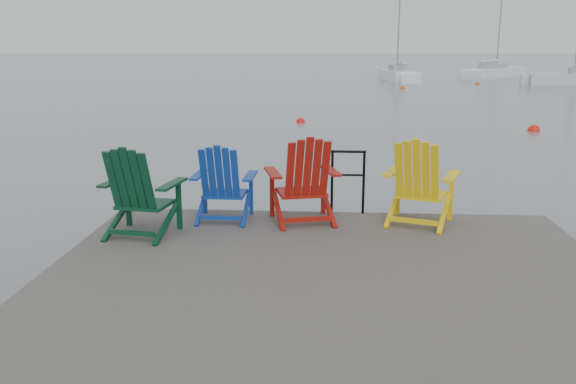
# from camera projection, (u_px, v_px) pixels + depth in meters

# --- Properties ---
(ground) EXTENTS (400.00, 400.00, 0.00)m
(ground) POSITION_uv_depth(u_px,v_px,m) (328.00, 321.00, 6.37)
(ground) COLOR slate
(ground) RESTS_ON ground
(dock) EXTENTS (6.00, 5.00, 1.40)m
(dock) POSITION_uv_depth(u_px,v_px,m) (329.00, 290.00, 6.29)
(dock) COLOR #2B2826
(dock) RESTS_ON ground
(handrail) EXTENTS (0.48, 0.04, 0.90)m
(handrail) POSITION_uv_depth(u_px,v_px,m) (348.00, 176.00, 8.49)
(handrail) COLOR black
(handrail) RESTS_ON dock
(chair_green) EXTENTS (1.00, 0.94, 1.13)m
(chair_green) POSITION_uv_depth(u_px,v_px,m) (139.00, 191.00, 7.46)
(chair_green) COLOR #0A3721
(chair_green) RESTS_ON dock
(chair_blue) EXTENTS (0.84, 0.78, 1.04)m
(chair_blue) POSITION_uv_depth(u_px,v_px,m) (223.00, 183.00, 8.13)
(chair_blue) COLOR #0F369F
(chair_blue) RESTS_ON dock
(chair_red) EXTENTS (1.07, 1.02, 1.16)m
(chair_red) POSITION_uv_depth(u_px,v_px,m) (304.00, 180.00, 8.03)
(chair_red) COLOR #9D130B
(chair_red) RESTS_ON dock
(chair_yellow) EXTENTS (1.10, 1.04, 1.15)m
(chair_yellow) POSITION_uv_depth(u_px,v_px,m) (420.00, 182.00, 7.94)
(chair_yellow) COLOR yellow
(chair_yellow) RESTS_ON dock
(sailboat_near) EXTENTS (2.70, 7.40, 10.14)m
(sailboat_near) POSITION_uv_depth(u_px,v_px,m) (398.00, 76.00, 48.85)
(sailboat_near) COLOR white
(sailboat_near) RESTS_ON ground
(sailboat_mid) EXTENTS (7.47, 9.34, 13.10)m
(sailboat_mid) POSITION_uv_depth(u_px,v_px,m) (494.00, 73.00, 54.19)
(sailboat_mid) COLOR white
(sailboat_mid) RESTS_ON ground
(buoy_a) EXTENTS (0.41, 0.41, 0.41)m
(buoy_a) POSITION_uv_depth(u_px,v_px,m) (534.00, 131.00, 20.44)
(buoy_a) COLOR red
(buoy_a) RESTS_ON ground
(buoy_b) EXTENTS (0.33, 0.33, 0.33)m
(buoy_b) POSITION_uv_depth(u_px,v_px,m) (301.00, 122.00, 22.67)
(buoy_b) COLOR red
(buoy_b) RESTS_ON ground
(buoy_c) EXTENTS (0.35, 0.35, 0.35)m
(buoy_c) POSITION_uv_depth(u_px,v_px,m) (403.00, 88.00, 40.11)
(buoy_c) COLOR #E3540D
(buoy_c) RESTS_ON ground
(buoy_d) EXTENTS (0.34, 0.34, 0.34)m
(buoy_d) POSITION_uv_depth(u_px,v_px,m) (478.00, 84.00, 44.45)
(buoy_d) COLOR #EB550D
(buoy_d) RESTS_ON ground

